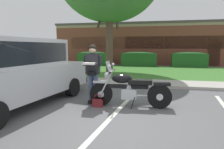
% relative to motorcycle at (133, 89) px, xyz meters
% --- Properties ---
extents(ground_plane, '(140.00, 140.00, 0.00)m').
position_rel_motorcycle_xyz_m(ground_plane, '(-0.47, -0.65, -0.49)').
color(ground_plane, '#565659').
extents(curb_strip, '(60.00, 0.20, 0.12)m').
position_rel_motorcycle_xyz_m(curb_strip, '(-0.47, 2.65, -0.43)').
color(curb_strip, '#ADA89E').
rests_on(curb_strip, ground).
extents(concrete_walk, '(60.00, 1.50, 0.08)m').
position_rel_motorcycle_xyz_m(concrete_walk, '(-0.47, 3.50, -0.45)').
color(concrete_walk, '#ADA89E').
rests_on(concrete_walk, ground).
extents(grass_lawn, '(60.00, 6.95, 0.06)m').
position_rel_motorcycle_xyz_m(grass_lawn, '(-0.47, 7.73, -0.46)').
color(grass_lawn, '#3D752D').
rests_on(grass_lawn, ground).
extents(stall_stripe_0, '(0.67, 4.38, 0.01)m').
position_rel_motorcycle_xyz_m(stall_stripe_0, '(-3.06, -0.45, -0.49)').
color(stall_stripe_0, silver).
rests_on(stall_stripe_0, ground).
extents(stall_stripe_1, '(0.67, 4.38, 0.01)m').
position_rel_motorcycle_xyz_m(stall_stripe_1, '(-0.34, -0.45, -0.49)').
color(stall_stripe_1, silver).
rests_on(stall_stripe_1, ground).
extents(motorcycle, '(2.24, 0.82, 1.26)m').
position_rel_motorcycle_xyz_m(motorcycle, '(0.00, 0.00, 0.00)').
color(motorcycle, black).
rests_on(motorcycle, ground).
extents(rider_person, '(0.54, 0.59, 1.70)m').
position_rel_motorcycle_xyz_m(rider_person, '(-1.16, 0.07, 0.52)').
color(rider_person, black).
rests_on(rider_person, ground).
extents(handbag, '(0.28, 0.13, 0.36)m').
position_rel_motorcycle_xyz_m(handbag, '(-0.93, -0.23, -0.34)').
color(handbag, maroon).
rests_on(handbag, ground).
extents(parked_suv_adjacent, '(2.60, 5.05, 1.86)m').
position_rel_motorcycle_xyz_m(parked_suv_adjacent, '(-3.20, -0.58, 0.47)').
color(parked_suv_adjacent, '#B7BABF').
rests_on(parked_suv_adjacent, ground).
extents(hedge_left, '(2.70, 0.90, 1.24)m').
position_rel_motorcycle_xyz_m(hedge_left, '(-4.56, 11.15, 0.16)').
color(hedge_left, '#235623').
rests_on(hedge_left, ground).
extents(hedge_center_left, '(2.90, 0.90, 1.24)m').
position_rel_motorcycle_xyz_m(hedge_center_left, '(-0.57, 11.15, 0.16)').
color(hedge_center_left, '#235623').
rests_on(hedge_center_left, ground).
extents(hedge_center_right, '(2.68, 0.90, 1.24)m').
position_rel_motorcycle_xyz_m(hedge_center_right, '(3.42, 11.15, 0.16)').
color(hedge_center_right, '#235623').
rests_on(hedge_center_right, ground).
extents(brick_building, '(20.73, 8.82, 3.90)m').
position_rel_motorcycle_xyz_m(brick_building, '(1.52, 16.97, 1.46)').
color(brick_building, brown).
rests_on(brick_building, ground).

